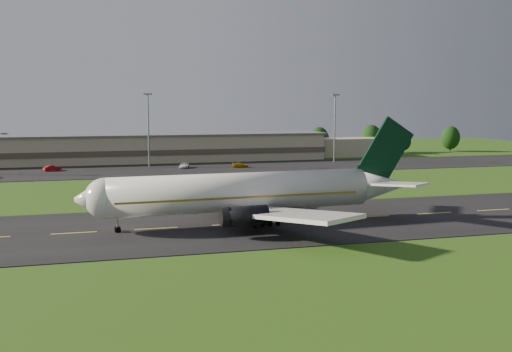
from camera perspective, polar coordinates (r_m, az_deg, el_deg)
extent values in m
plane|color=#204711|center=(81.42, -9.95, -5.26)|extent=(360.00, 360.00, 0.00)
cube|color=black|center=(81.41, -9.96, -5.22)|extent=(220.00, 30.00, 0.10)
cube|color=black|center=(152.40, -12.27, 0.51)|extent=(260.00, 30.00, 0.10)
cylinder|color=white|center=(82.41, -1.53, -1.60)|extent=(38.20, 7.18, 5.60)
sphere|color=white|center=(79.49, -14.85, -2.17)|extent=(5.60, 5.60, 5.60)
cone|color=white|center=(79.44, -16.29, -2.23)|extent=(4.22, 5.54, 5.38)
cone|color=white|center=(91.02, 12.24, -0.92)|extent=(9.22, 5.86, 5.49)
cube|color=olive|center=(82.33, -1.86, -1.86)|extent=(35.20, 7.09, 0.28)
cube|color=black|center=(79.39, -15.29, -1.80)|extent=(2.12, 3.08, 0.65)
cube|color=white|center=(73.44, 3.44, -3.90)|extent=(14.70, 20.11, 2.20)
cube|color=white|center=(94.04, -1.28, -1.43)|extent=(13.50, 20.22, 2.20)
cube|color=white|center=(86.62, 13.88, -0.78)|extent=(7.75, 9.36, 0.91)
cube|color=white|center=(95.25, 10.78, 0.02)|extent=(7.28, 9.40, 0.91)
cube|color=black|center=(90.06, 11.44, 0.17)|extent=(5.02, 0.76, 3.00)
cube|color=black|center=(90.91, 12.88, 2.54)|extent=(9.44, 0.84, 10.55)
cylinder|color=black|center=(74.76, -0.98, -4.00)|extent=(5.71, 2.93, 2.70)
cylinder|color=black|center=(89.99, -3.82, -2.09)|extent=(5.71, 2.93, 2.70)
cube|color=tan|center=(175.90, -12.66, 2.67)|extent=(120.00, 15.00, 8.00)
cube|color=#4C4438|center=(175.96, -12.66, 2.41)|extent=(121.00, 15.40, 1.60)
cube|color=#595B60|center=(175.63, -12.70, 4.02)|extent=(122.00, 16.00, 0.50)
cube|color=tan|center=(193.58, 8.52, 2.87)|extent=(28.00, 11.00, 6.00)
cylinder|color=gray|center=(159.85, -10.70, 4.44)|extent=(0.44, 0.44, 20.00)
cube|color=gray|center=(159.70, -10.79, 8.06)|extent=(2.40, 1.20, 0.50)
cylinder|color=gray|center=(172.73, 7.87, 4.69)|extent=(0.44, 0.44, 20.00)
cube|color=gray|center=(172.58, 7.93, 8.05)|extent=(2.40, 1.20, 0.50)
cylinder|color=black|center=(187.12, -23.84, 1.69)|extent=(0.56, 0.56, 2.79)
ellipsoid|color=black|center=(186.86, -23.89, 2.73)|extent=(6.51, 6.51, 8.14)
cylinder|color=black|center=(194.66, 1.44, 2.47)|extent=(0.56, 0.56, 2.58)
ellipsoid|color=black|center=(194.42, 1.45, 3.40)|extent=(6.01, 6.01, 7.52)
cylinder|color=black|center=(199.51, 6.32, 2.60)|extent=(0.56, 0.56, 2.98)
ellipsoid|color=black|center=(199.25, 6.33, 3.65)|extent=(6.95, 6.95, 8.69)
cylinder|color=black|center=(206.30, 11.42, 2.68)|extent=(0.56, 0.56, 3.18)
ellipsoid|color=black|center=(206.04, 11.45, 3.76)|extent=(7.41, 7.41, 9.26)
cylinder|color=black|center=(213.36, 14.51, 2.62)|extent=(0.56, 0.56, 2.30)
ellipsoid|color=black|center=(213.16, 14.53, 3.38)|extent=(5.36, 5.36, 6.70)
cylinder|color=black|center=(222.76, 18.83, 2.73)|extent=(0.56, 0.56, 2.92)
ellipsoid|color=black|center=(222.54, 18.87, 3.65)|extent=(6.82, 6.82, 8.52)
imported|color=maroon|center=(157.56, -19.71, 0.75)|extent=(4.66, 3.34, 1.46)
imported|color=white|center=(156.35, -7.19, 1.06)|extent=(3.41, 5.37, 1.38)
imported|color=#C3920B|center=(156.52, -1.59, 1.11)|extent=(4.74, 2.68, 1.30)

